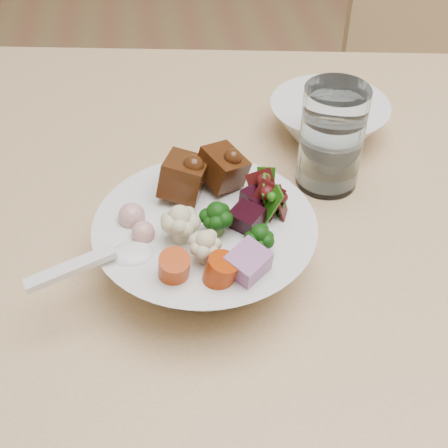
% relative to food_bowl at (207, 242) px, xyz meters
% --- Properties ---
extents(food_bowl, '(0.21, 0.21, 0.11)m').
position_rel_food_bowl_xyz_m(food_bowl, '(0.00, 0.00, 0.00)').
color(food_bowl, silver).
rests_on(food_bowl, dining_table).
extents(soup_spoon, '(0.12, 0.05, 0.02)m').
position_rel_food_bowl_xyz_m(soup_spoon, '(-0.08, -0.03, 0.03)').
color(soup_spoon, silver).
rests_on(soup_spoon, food_bowl).
extents(water_glass, '(0.07, 0.07, 0.12)m').
position_rel_food_bowl_xyz_m(water_glass, '(0.15, 0.12, 0.02)').
color(water_glass, white).
rests_on(water_glass, dining_table).
extents(side_bowl, '(0.14, 0.14, 0.05)m').
position_rel_food_bowl_xyz_m(side_bowl, '(0.18, 0.20, -0.01)').
color(side_bowl, silver).
rests_on(side_bowl, dining_table).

